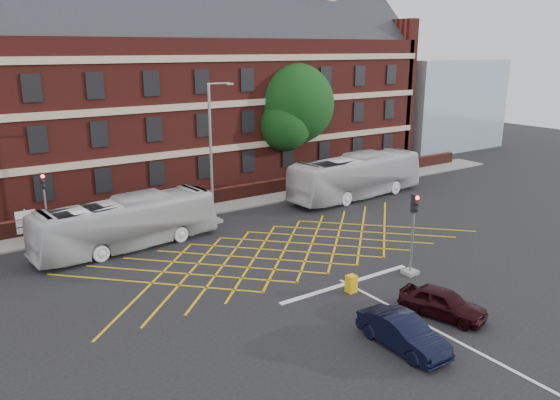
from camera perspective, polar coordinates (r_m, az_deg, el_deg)
ground at (r=30.06m, az=2.61°, el=-6.44°), size 120.00×120.00×0.00m
victorian_building at (r=47.53m, az=-13.36°, el=11.07°), size 51.00×12.17×20.40m
boundary_wall at (r=40.49m, az=-8.43°, el=0.09°), size 56.00×0.50×1.10m
far_pavement at (r=39.76m, az=-7.77°, el=-0.91°), size 60.00×3.00×0.12m
glass_block at (r=66.97m, az=15.57°, el=9.70°), size 14.00×10.00×10.00m
box_junction_hatching at (r=31.57m, az=0.43°, el=-5.30°), size 8.22×8.22×0.02m
stop_line at (r=27.56m, az=7.00°, el=-8.65°), size 8.00×0.30×0.02m
centre_line at (r=23.62m, az=17.68°, el=-13.71°), size 0.15×14.00×0.02m
bus_left at (r=32.79m, az=-15.73°, el=-2.33°), size 10.99×3.56×3.01m
bus_right at (r=42.72m, az=7.98°, el=2.48°), size 12.19×3.66×3.35m
car_navy at (r=22.26m, az=12.71°, el=-13.35°), size 1.42×3.98×1.31m
car_maroon at (r=25.06m, az=16.62°, el=-10.23°), size 2.56×4.04×1.28m
deciduous_tree at (r=47.88m, az=1.43°, el=9.43°), size 7.36×6.98×10.09m
traffic_light_near at (r=28.62m, az=13.64°, el=-4.26°), size 0.70×0.70×4.27m
traffic_light_far at (r=35.07m, az=-23.19°, el=-1.42°), size 0.70×0.70×4.27m
street_lamp at (r=36.07m, az=-7.07°, el=2.51°), size 2.25×1.00×9.15m
direction_signs at (r=35.29m, az=-25.00°, el=-2.19°), size 1.10×0.16×2.20m
utility_cabinet at (r=26.55m, az=7.47°, el=-8.67°), size 0.46×0.42×0.85m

